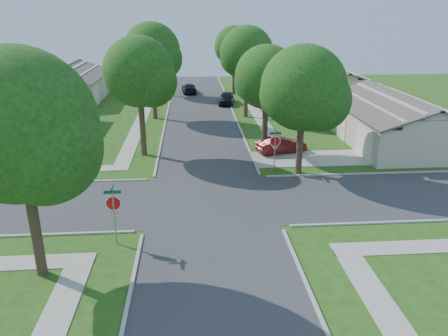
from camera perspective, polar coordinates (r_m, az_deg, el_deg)
ground at (r=25.89m, az=-1.85°, el=-4.28°), size 100.00×100.00×0.00m
road_ns at (r=25.89m, az=-1.85°, el=-4.27°), size 7.00×100.00×0.02m
sidewalk_ne at (r=51.18m, az=3.72°, el=8.05°), size 1.20×40.00×0.04m
sidewalk_nw at (r=50.95m, az=-10.13°, el=7.73°), size 1.20×40.00×0.04m
driveway at (r=33.64m, az=11.16°, el=1.25°), size 8.80×3.60×0.05m
stop_sign_sw at (r=21.09m, az=-14.23°, el=-4.80°), size 1.05×0.80×2.98m
stop_sign_ne at (r=30.09m, az=6.69°, el=3.25°), size 1.05×0.80×2.98m
tree_e_near at (r=33.44m, az=5.65°, el=11.35°), size 4.97×4.80×8.28m
tree_e_mid at (r=45.14m, az=3.05°, el=14.46°), size 5.59×5.40×9.21m
tree_e_far at (r=58.03m, az=1.38°, el=15.47°), size 5.17×5.00×8.72m
tree_w_near at (r=33.09m, az=-10.94°, el=11.82°), size 5.38×5.20×8.97m
tree_w_mid at (r=44.91m, az=-9.32°, el=14.51°), size 5.80×5.60×9.56m
tree_w_far at (r=57.91m, az=-8.25°, el=14.80°), size 4.76×4.60×8.04m
tree_sw_corner at (r=18.33m, az=-24.98°, el=4.23°), size 6.21×6.00×9.55m
tree_ne_corner at (r=29.16m, az=10.41°, el=9.73°), size 5.80×5.60×8.66m
house_ne_near at (r=39.56m, az=21.26°, el=5.34°), size 8.42×13.60×4.23m
house_ne_far at (r=55.97m, az=13.57°, el=10.15°), size 8.42×13.60×4.23m
house_nw_near at (r=42.39m, az=-25.13°, el=5.72°), size 8.42×13.60×4.23m
house_nw_far at (r=58.28m, az=-19.53°, el=9.94°), size 8.42×13.60×4.23m
car_driveway at (r=34.49m, az=7.50°, el=3.02°), size 4.16×2.37×1.30m
car_curb_east at (r=52.20m, az=0.31°, el=9.12°), size 2.24×4.41×1.44m
car_curb_west at (r=59.53m, az=-4.58°, el=10.35°), size 2.12×4.53×1.28m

